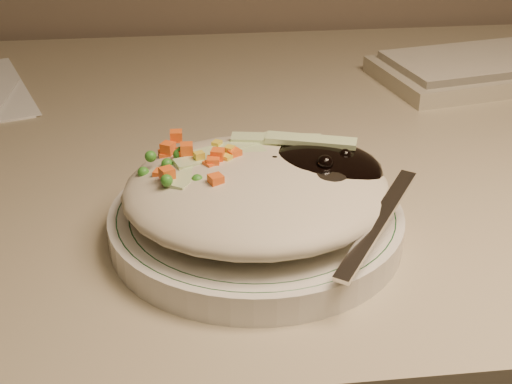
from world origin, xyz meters
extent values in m
cube|color=gray|center=(0.00, 1.38, 0.72)|extent=(1.40, 0.70, 0.04)
cylinder|color=silver|center=(-0.05, 1.19, 0.75)|extent=(0.22, 0.22, 0.02)
torus|color=#144723|center=(-0.05, 1.19, 0.76)|extent=(0.20, 0.20, 0.00)
torus|color=#144723|center=(-0.05, 1.19, 0.76)|extent=(0.19, 0.19, 0.00)
ellipsoid|color=#B8AF95|center=(-0.05, 1.18, 0.78)|extent=(0.19, 0.18, 0.04)
ellipsoid|color=black|center=(0.00, 1.20, 0.79)|extent=(0.10, 0.09, 0.03)
ellipsoid|color=orange|center=(-0.09, 1.20, 0.78)|extent=(0.08, 0.08, 0.02)
sphere|color=black|center=(-0.03, 1.20, 0.79)|extent=(0.01, 0.01, 0.01)
sphere|color=black|center=(0.00, 1.21, 0.79)|extent=(0.01, 0.01, 0.01)
sphere|color=black|center=(0.02, 1.20, 0.80)|extent=(0.01, 0.01, 0.01)
sphere|color=black|center=(0.01, 1.21, 0.79)|extent=(0.01, 0.01, 0.01)
sphere|color=black|center=(0.00, 1.18, 0.80)|extent=(0.01, 0.01, 0.01)
sphere|color=black|center=(-0.01, 1.20, 0.79)|extent=(0.01, 0.01, 0.01)
sphere|color=black|center=(0.01, 1.21, 0.79)|extent=(0.01, 0.01, 0.01)
cube|color=#FF601C|center=(-0.09, 1.21, 0.80)|extent=(0.01, 0.01, 0.01)
cube|color=#FF601C|center=(-0.08, 1.19, 0.79)|extent=(0.01, 0.01, 0.01)
cube|color=#FF601C|center=(-0.11, 1.23, 0.80)|extent=(0.01, 0.01, 0.01)
cube|color=#FF601C|center=(-0.07, 1.20, 0.80)|extent=(0.01, 0.01, 0.01)
cube|color=#FF601C|center=(-0.08, 1.19, 0.80)|extent=(0.01, 0.01, 0.01)
cube|color=#FF601C|center=(-0.11, 1.23, 0.79)|extent=(0.01, 0.01, 0.01)
cube|color=#FF601C|center=(-0.10, 1.21, 0.80)|extent=(0.01, 0.01, 0.01)
cube|color=#FF601C|center=(-0.08, 1.19, 0.80)|extent=(0.01, 0.01, 0.01)
cube|color=#FF601C|center=(-0.06, 1.21, 0.80)|extent=(0.01, 0.01, 0.01)
cube|color=#FF601C|center=(-0.10, 1.24, 0.80)|extent=(0.01, 0.01, 0.01)
cube|color=#FF601C|center=(-0.11, 1.18, 0.80)|extent=(0.01, 0.01, 0.01)
cube|color=#FF601C|center=(-0.08, 1.17, 0.80)|extent=(0.01, 0.01, 0.01)
cube|color=#FF601C|center=(-0.11, 1.19, 0.79)|extent=(0.01, 0.01, 0.01)
cube|color=#FF601C|center=(-0.11, 1.23, 0.79)|extent=(0.01, 0.01, 0.01)
sphere|color=#388C28|center=(-0.08, 1.20, 0.80)|extent=(0.01, 0.01, 0.01)
sphere|color=#388C28|center=(-0.11, 1.17, 0.80)|extent=(0.01, 0.01, 0.01)
sphere|color=#388C28|center=(-0.11, 1.21, 0.80)|extent=(0.01, 0.01, 0.01)
sphere|color=#388C28|center=(-0.12, 1.21, 0.80)|extent=(0.01, 0.01, 0.01)
sphere|color=#388C28|center=(-0.08, 1.21, 0.79)|extent=(0.01, 0.01, 0.01)
sphere|color=#388C28|center=(-0.07, 1.18, 0.79)|extent=(0.01, 0.01, 0.01)
sphere|color=#388C28|center=(-0.09, 1.20, 0.79)|extent=(0.01, 0.01, 0.01)
sphere|color=#388C28|center=(-0.10, 1.18, 0.79)|extent=(0.01, 0.01, 0.01)
sphere|color=#388C28|center=(-0.13, 1.20, 0.79)|extent=(0.01, 0.01, 0.01)
sphere|color=#388C28|center=(-0.10, 1.21, 0.80)|extent=(0.01, 0.01, 0.01)
sphere|color=#388C28|center=(-0.10, 1.21, 0.80)|extent=(0.01, 0.01, 0.01)
sphere|color=#388C28|center=(-0.11, 1.19, 0.79)|extent=(0.01, 0.01, 0.01)
sphere|color=#388C28|center=(-0.09, 1.18, 0.80)|extent=(0.01, 0.01, 0.01)
sphere|color=#388C28|center=(-0.06, 1.23, 0.79)|extent=(0.01, 0.01, 0.01)
cube|color=yellow|center=(-0.08, 1.21, 0.79)|extent=(0.01, 0.01, 0.01)
cube|color=yellow|center=(-0.07, 1.20, 0.80)|extent=(0.01, 0.01, 0.01)
cube|color=yellow|center=(-0.09, 1.21, 0.79)|extent=(0.01, 0.01, 0.01)
cube|color=yellow|center=(-0.09, 1.20, 0.80)|extent=(0.01, 0.01, 0.01)
cube|color=yellow|center=(-0.09, 1.20, 0.79)|extent=(0.01, 0.01, 0.01)
cube|color=yellow|center=(-0.06, 1.21, 0.80)|extent=(0.01, 0.01, 0.01)
cube|color=yellow|center=(-0.07, 1.22, 0.80)|extent=(0.01, 0.01, 0.01)
cube|color=yellow|center=(-0.08, 1.20, 0.79)|extent=(0.01, 0.01, 0.01)
cube|color=#B2D18C|center=(-0.06, 1.22, 0.80)|extent=(0.07, 0.04, 0.00)
cube|color=#B2D18C|center=(-0.03, 1.23, 0.80)|extent=(0.07, 0.03, 0.00)
cube|color=#B2D18C|center=(-0.09, 1.19, 0.80)|extent=(0.05, 0.06, 0.00)
cube|color=#B2D18C|center=(0.00, 1.22, 0.80)|extent=(0.07, 0.04, 0.00)
cube|color=#B2D18C|center=(-0.04, 1.18, 0.79)|extent=(0.07, 0.03, 0.00)
cube|color=#B2D18C|center=(-0.07, 1.21, 0.80)|extent=(0.07, 0.03, 0.00)
ellipsoid|color=silver|center=(0.00, 1.18, 0.79)|extent=(0.06, 0.06, 0.01)
cube|color=silver|center=(0.03, 1.13, 0.78)|extent=(0.08, 0.10, 0.03)
camera|label=1|loc=(-0.10, 0.74, 1.02)|focal=50.00mm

